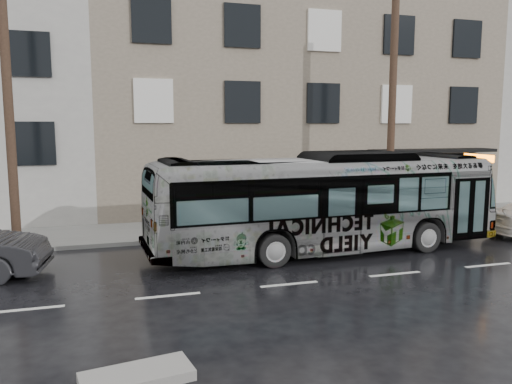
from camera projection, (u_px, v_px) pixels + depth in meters
ground at (261, 260)px, 15.63m from camera, size 120.00×120.00×0.00m
sidewalk at (226, 228)px, 20.28m from camera, size 90.00×3.60×0.15m
building_taupe at (279, 102)px, 28.39m from camera, size 20.00×12.00×11.00m
utility_pole_front at (392, 114)px, 19.99m from camera, size 0.30×0.30×9.00m
utility_pole_rear at (9, 111)px, 16.03m from camera, size 0.30×0.30×9.00m
sign_post at (412, 194)px, 20.74m from camera, size 0.06×0.06×2.40m
bus at (325, 203)px, 16.53m from camera, size 12.02×3.37×3.31m
slush_pile at (137, 377)px, 8.20m from camera, size 1.91×1.09×0.18m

